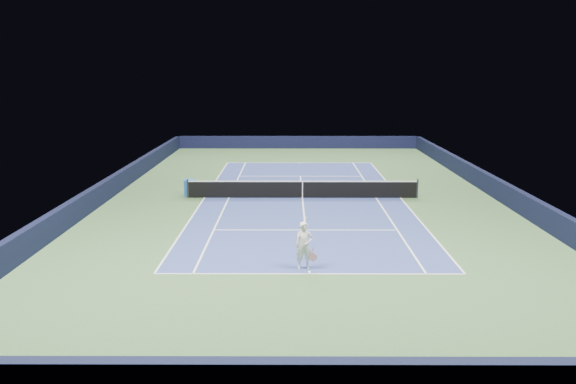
{
  "coord_description": "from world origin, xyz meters",
  "views": [
    {
      "loc": [
        -0.69,
        -30.55,
        7.1
      ],
      "look_at": [
        -0.8,
        -3.0,
        1.0
      ],
      "focal_mm": 35.0,
      "sensor_mm": 36.0,
      "label": 1
    }
  ],
  "objects": [
    {
      "name": "sideline_doubles_left",
      "position": [
        -5.49,
        0.0,
        0.01
      ],
      "size": [
        0.08,
        23.77,
        0.0
      ],
      "primitive_type": "cube",
      "color": "white",
      "rests_on": "ground"
    },
    {
      "name": "sponsor_cube",
      "position": [
        -6.4,
        0.48,
        0.48
      ],
      "size": [
        0.65,
        0.61,
        0.96
      ],
      "color": "blue",
      "rests_on": "ground"
    },
    {
      "name": "wall_right",
      "position": [
        10.82,
        0.0,
        0.55
      ],
      "size": [
        0.35,
        40.0,
        1.1
      ],
      "primitive_type": "cube",
      "color": "black",
      "rests_on": "ground"
    },
    {
      "name": "tennis_player",
      "position": [
        -0.19,
        -11.34,
        0.87
      ],
      "size": [
        0.81,
        1.28,
        1.74
      ],
      "color": "silver",
      "rests_on": "ground"
    },
    {
      "name": "service_line_far",
      "position": [
        0.0,
        6.4,
        0.01
      ],
      "size": [
        8.23,
        0.08,
        0.0
      ],
      "primitive_type": "cube",
      "color": "white",
      "rests_on": "ground"
    },
    {
      "name": "baseline_far",
      "position": [
        0.0,
        11.88,
        0.01
      ],
      "size": [
        10.97,
        0.08,
        0.0
      ],
      "primitive_type": "cube",
      "color": "white",
      "rests_on": "ground"
    },
    {
      "name": "court_surface",
      "position": [
        0.0,
        0.0,
        0.0
      ],
      "size": [
        10.97,
        23.77,
        0.01
      ],
      "primitive_type": "cube",
      "color": "navy",
      "rests_on": "ground"
    },
    {
      "name": "wall_left",
      "position": [
        -10.82,
        0.0,
        0.55
      ],
      "size": [
        0.35,
        40.0,
        1.1
      ],
      "primitive_type": "cube",
      "color": "black",
      "rests_on": "ground"
    },
    {
      "name": "sideline_singles_left",
      "position": [
        -4.12,
        0.0,
        0.01
      ],
      "size": [
        0.08,
        23.77,
        0.0
      ],
      "primitive_type": "cube",
      "color": "white",
      "rests_on": "ground"
    },
    {
      "name": "center_service_line",
      "position": [
        0.0,
        0.0,
        0.01
      ],
      "size": [
        0.08,
        12.8,
        0.0
      ],
      "primitive_type": "cube",
      "color": "white",
      "rests_on": "ground"
    },
    {
      "name": "wall_near",
      "position": [
        0.0,
        -19.82,
        0.55
      ],
      "size": [
        22.0,
        0.35,
        1.1
      ],
      "primitive_type": "cube",
      "color": "black",
      "rests_on": "ground"
    },
    {
      "name": "service_line_near",
      "position": [
        0.0,
        -6.4,
        0.01
      ],
      "size": [
        8.23,
        0.08,
        0.0
      ],
      "primitive_type": "cube",
      "color": "white",
      "rests_on": "ground"
    },
    {
      "name": "baseline_near",
      "position": [
        0.0,
        -11.88,
        0.01
      ],
      "size": [
        10.97,
        0.08,
        0.0
      ],
      "primitive_type": "cube",
      "color": "white",
      "rests_on": "ground"
    },
    {
      "name": "center_mark_near",
      "position": [
        0.0,
        -11.73,
        0.01
      ],
      "size": [
        0.08,
        0.3,
        0.0
      ],
      "primitive_type": "cube",
      "color": "white",
      "rests_on": "ground"
    },
    {
      "name": "wall_far",
      "position": [
        0.0,
        19.82,
        0.55
      ],
      "size": [
        22.0,
        0.35,
        1.1
      ],
      "primitive_type": "cube",
      "color": "black",
      "rests_on": "ground"
    },
    {
      "name": "sideline_singles_right",
      "position": [
        4.12,
        0.0,
        0.01
      ],
      "size": [
        0.08,
        23.77,
        0.0
      ],
      "primitive_type": "cube",
      "color": "white",
      "rests_on": "ground"
    },
    {
      "name": "ground",
      "position": [
        0.0,
        0.0,
        0.0
      ],
      "size": [
        40.0,
        40.0,
        0.0
      ],
      "primitive_type": "plane",
      "color": "#36572F",
      "rests_on": "ground"
    },
    {
      "name": "tennis_net",
      "position": [
        0.0,
        0.0,
        0.5
      ],
      "size": [
        12.9,
        0.1,
        1.07
      ],
      "color": "black",
      "rests_on": "ground"
    },
    {
      "name": "center_mark_far",
      "position": [
        0.0,
        11.73,
        0.01
      ],
      "size": [
        0.08,
        0.3,
        0.0
      ],
      "primitive_type": "cube",
      "color": "white",
      "rests_on": "ground"
    },
    {
      "name": "sideline_doubles_right",
      "position": [
        5.49,
        0.0,
        0.01
      ],
      "size": [
        0.08,
        23.77,
        0.0
      ],
      "primitive_type": "cube",
      "color": "white",
      "rests_on": "ground"
    }
  ]
}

